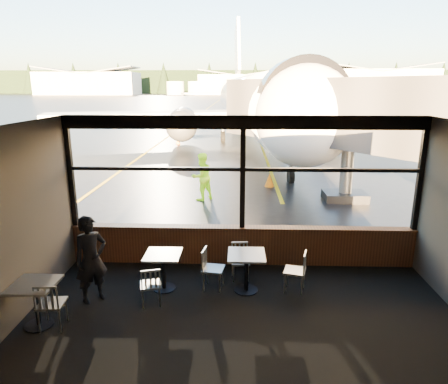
# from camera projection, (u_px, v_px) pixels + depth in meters

# --- Properties ---
(ground_plane) EXTENTS (520.00, 520.00, 0.00)m
(ground_plane) POSITION_uv_depth(u_px,v_px,m) (240.00, 99.00, 125.42)
(ground_plane) COLOR black
(ground_plane) RESTS_ON ground
(carpet_floor) EXTENTS (8.00, 6.00, 0.01)m
(carpet_floor) POSITION_uv_depth(u_px,v_px,m) (242.00, 340.00, 6.67)
(carpet_floor) COLOR black
(carpet_floor) RESTS_ON ground
(ceiling) EXTENTS (8.00, 6.00, 0.04)m
(ceiling) POSITION_uv_depth(u_px,v_px,m) (245.00, 130.00, 5.77)
(ceiling) COLOR #38332D
(ceiling) RESTS_ON ground
(wall_back) EXTENTS (8.00, 0.04, 3.50)m
(wall_back) POSITION_uv_depth(u_px,v_px,m) (247.00, 380.00, 3.33)
(wall_back) COLOR #504940
(wall_back) RESTS_ON ground
(window_sill) EXTENTS (8.00, 0.28, 0.90)m
(window_sill) POSITION_uv_depth(u_px,v_px,m) (242.00, 246.00, 9.45)
(window_sill) COLOR #592F1B
(window_sill) RESTS_ON ground
(window_header) EXTENTS (8.00, 0.18, 0.30)m
(window_header) POSITION_uv_depth(u_px,v_px,m) (243.00, 122.00, 8.71)
(window_header) COLOR black
(window_header) RESTS_ON ground
(mullion_left) EXTENTS (0.12, 0.12, 2.60)m
(mullion_left) POSITION_uv_depth(u_px,v_px,m) (71.00, 172.00, 9.15)
(mullion_left) COLOR black
(mullion_left) RESTS_ON ground
(mullion_centre) EXTENTS (0.12, 0.12, 2.60)m
(mullion_centre) POSITION_uv_depth(u_px,v_px,m) (243.00, 174.00, 9.00)
(mullion_centre) COLOR black
(mullion_centre) RESTS_ON ground
(mullion_right) EXTENTS (0.12, 0.12, 2.60)m
(mullion_right) POSITION_uv_depth(u_px,v_px,m) (420.00, 175.00, 8.86)
(mullion_right) COLOR black
(mullion_right) RESTS_ON ground
(window_transom) EXTENTS (8.00, 0.10, 0.08)m
(window_transom) POSITION_uv_depth(u_px,v_px,m) (243.00, 169.00, 8.98)
(window_transom) COLOR black
(window_transom) RESTS_ON ground
(airliner) EXTENTS (33.34, 38.79, 11.05)m
(airliner) POSITION_uv_depth(u_px,v_px,m) (257.00, 65.00, 27.78)
(airliner) COLOR white
(airliner) RESTS_ON ground_plane
(jet_bridge) EXTENTS (9.19, 11.23, 4.90)m
(jet_bridge) POSITION_uv_depth(u_px,v_px,m) (343.00, 134.00, 14.12)
(jet_bridge) COLOR #2E2E31
(jet_bridge) RESTS_ON ground_plane
(cafe_table_near) EXTENTS (0.75, 0.75, 0.83)m
(cafe_table_near) POSITION_uv_depth(u_px,v_px,m) (246.00, 273.00, 8.18)
(cafe_table_near) COLOR gray
(cafe_table_near) RESTS_ON carpet_floor
(cafe_table_mid) EXTENTS (0.72, 0.72, 0.80)m
(cafe_table_mid) POSITION_uv_depth(u_px,v_px,m) (164.00, 272.00, 8.26)
(cafe_table_mid) COLOR gray
(cafe_table_mid) RESTS_ON carpet_floor
(cafe_table_left) EXTENTS (0.75, 0.75, 0.82)m
(cafe_table_left) POSITION_uv_depth(u_px,v_px,m) (37.00, 305.00, 6.97)
(cafe_table_left) COLOR #A09C93
(cafe_table_left) RESTS_ON carpet_floor
(chair_near_e) EXTENTS (0.58, 0.58, 0.88)m
(chair_near_e) POSITION_uv_depth(u_px,v_px,m) (295.00, 271.00, 8.18)
(chair_near_e) COLOR #BBB6A9
(chair_near_e) RESTS_ON carpet_floor
(chair_near_w) EXTENTS (0.55, 0.55, 0.89)m
(chair_near_w) POSITION_uv_depth(u_px,v_px,m) (213.00, 269.00, 8.26)
(chair_near_w) COLOR beige
(chair_near_w) RESTS_ON carpet_floor
(chair_near_n) EXTENTS (0.48, 0.48, 0.81)m
(chair_near_n) POSITION_uv_depth(u_px,v_px,m) (240.00, 262.00, 8.69)
(chair_near_n) COLOR beige
(chair_near_n) RESTS_ON carpet_floor
(chair_mid_s) EXTENTS (0.55, 0.55, 0.82)m
(chair_mid_s) POSITION_uv_depth(u_px,v_px,m) (151.00, 285.00, 7.68)
(chair_mid_s) COLOR #B6B2A4
(chair_mid_s) RESTS_ON carpet_floor
(chair_left_s) EXTENTS (0.54, 0.54, 0.91)m
(chair_left_s) POSITION_uv_depth(u_px,v_px,m) (52.00, 304.00, 6.92)
(chair_left_s) COLOR #B2ACA1
(chair_left_s) RESTS_ON carpet_floor
(passenger) EXTENTS (0.75, 0.73, 1.74)m
(passenger) POSITION_uv_depth(u_px,v_px,m) (91.00, 259.00, 7.71)
(passenger) COLOR black
(passenger) RESTS_ON carpet_floor
(ground_crew) EXTENTS (1.08, 1.06, 1.75)m
(ground_crew) POSITION_uv_depth(u_px,v_px,m) (202.00, 177.00, 14.70)
(ground_crew) COLOR #BFF219
(ground_crew) RESTS_ON ground_plane
(cone_nose) EXTENTS (0.41, 0.41, 0.57)m
(cone_nose) POSITION_uv_depth(u_px,v_px,m) (269.00, 180.00, 16.79)
(cone_nose) COLOR #FF6B08
(cone_nose) RESTS_ON ground_plane
(cone_wing) EXTENTS (0.34, 0.34, 0.47)m
(cone_wing) POSITION_uv_depth(u_px,v_px,m) (178.00, 141.00, 29.07)
(cone_wing) COLOR orange
(cone_wing) RESTS_ON ground_plane
(hangar_left) EXTENTS (45.00, 18.00, 11.00)m
(hangar_left) POSITION_uv_depth(u_px,v_px,m) (89.00, 83.00, 184.48)
(hangar_left) COLOR silver
(hangar_left) RESTS_ON ground_plane
(hangar_mid) EXTENTS (38.00, 15.00, 10.00)m
(hangar_mid) POSITION_uv_depth(u_px,v_px,m) (240.00, 84.00, 186.88)
(hangar_mid) COLOR silver
(hangar_mid) RESTS_ON ground_plane
(hangar_right) EXTENTS (50.00, 20.00, 12.00)m
(hangar_right) POSITION_uv_depth(u_px,v_px,m) (374.00, 81.00, 177.67)
(hangar_right) COLOR silver
(hangar_right) RESTS_ON ground_plane
(fuel_tank_a) EXTENTS (8.00, 8.00, 6.00)m
(fuel_tank_a) POSITION_uv_depth(u_px,v_px,m) (175.00, 88.00, 185.60)
(fuel_tank_a) COLOR silver
(fuel_tank_a) RESTS_ON ground_plane
(fuel_tank_b) EXTENTS (8.00, 8.00, 6.00)m
(fuel_tank_b) POSITION_uv_depth(u_px,v_px,m) (197.00, 88.00, 185.23)
(fuel_tank_b) COLOR silver
(fuel_tank_b) RESTS_ON ground_plane
(fuel_tank_c) EXTENTS (8.00, 8.00, 6.00)m
(fuel_tank_c) POSITION_uv_depth(u_px,v_px,m) (218.00, 88.00, 184.87)
(fuel_tank_c) COLOR silver
(fuel_tank_c) RESTS_ON ground_plane
(treeline) EXTENTS (360.00, 3.00, 12.00)m
(treeline) POSITION_uv_depth(u_px,v_px,m) (240.00, 82.00, 210.76)
(treeline) COLOR black
(treeline) RESTS_ON ground_plane
(cone_extra) EXTENTS (0.35, 0.35, 0.49)m
(cone_extra) POSITION_uv_depth(u_px,v_px,m) (206.00, 176.00, 17.72)
(cone_extra) COLOR #E56307
(cone_extra) RESTS_ON ground_plane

